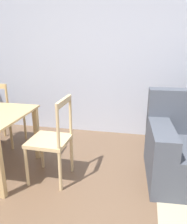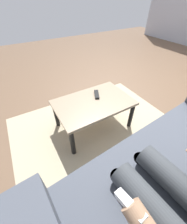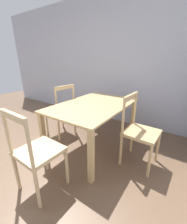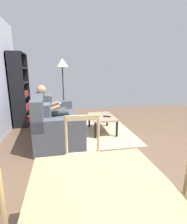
{
  "view_description": "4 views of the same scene",
  "coord_description": "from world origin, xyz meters",
  "px_view_note": "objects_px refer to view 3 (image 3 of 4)",
  "views": [
    {
      "loc": [
        0.16,
        -0.9,
        1.53
      ],
      "look_at": [
        -0.24,
        1.03,
        0.9
      ],
      "focal_mm": 36.63,
      "sensor_mm": 36.0,
      "label": 1
    },
    {
      "loc": [
        2.04,
        1.59,
        1.35
      ],
      "look_at": [
        1.38,
        0.5,
        0.23
      ],
      "focal_mm": 22.31,
      "sensor_mm": 36.0,
      "label": 2
    },
    {
      "loc": [
        -0.05,
        2.43,
        1.38
      ],
      "look_at": [
        -1.79,
        1.24,
        0.6
      ],
      "focal_mm": 23.12,
      "sensor_mm": 36.0,
      "label": 3
    },
    {
      "loc": [
        -2.47,
        1.47,
        1.45
      ],
      "look_at": [
        -0.24,
        1.03,
        0.9
      ],
      "focal_mm": 27.32,
      "sensor_mm": 36.0,
      "label": 4
    }
  ],
  "objects_px": {
    "dining_chair_facing_couch": "(37,152)",
    "dining_chair_near_wall": "(139,132)",
    "dining_table": "(93,110)",
    "dining_chair_by_doorway": "(61,111)"
  },
  "relations": [
    {
      "from": "dining_chair_near_wall",
      "to": "dining_chair_by_doorway",
      "type": "height_order",
      "value": "same"
    },
    {
      "from": "dining_table",
      "to": "dining_chair_near_wall",
      "type": "bearing_deg",
      "value": 90.08
    },
    {
      "from": "dining_table",
      "to": "dining_chair_facing_couch",
      "type": "bearing_deg",
      "value": -0.04
    },
    {
      "from": "dining_chair_facing_couch",
      "to": "dining_chair_by_doorway",
      "type": "xyz_separation_m",
      "value": [
        -1.04,
        -0.73,
        -0.01
      ]
    },
    {
      "from": "dining_table",
      "to": "dining_chair_facing_couch",
      "type": "distance_m",
      "value": 1.05
    },
    {
      "from": "dining_table",
      "to": "dining_chair_facing_couch",
      "type": "xyz_separation_m",
      "value": [
        1.04,
        -0.0,
        -0.16
      ]
    },
    {
      "from": "dining_chair_facing_couch",
      "to": "dining_chair_near_wall",
      "type": "bearing_deg",
      "value": 144.71
    },
    {
      "from": "dining_chair_near_wall",
      "to": "dining_chair_facing_couch",
      "type": "relative_size",
      "value": 1.0
    },
    {
      "from": "dining_chair_by_doorway",
      "to": "dining_chair_near_wall",
      "type": "bearing_deg",
      "value": 90.18
    },
    {
      "from": "dining_chair_near_wall",
      "to": "dining_chair_facing_couch",
      "type": "xyz_separation_m",
      "value": [
        1.04,
        -0.74,
        -0.0
      ]
    }
  ]
}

